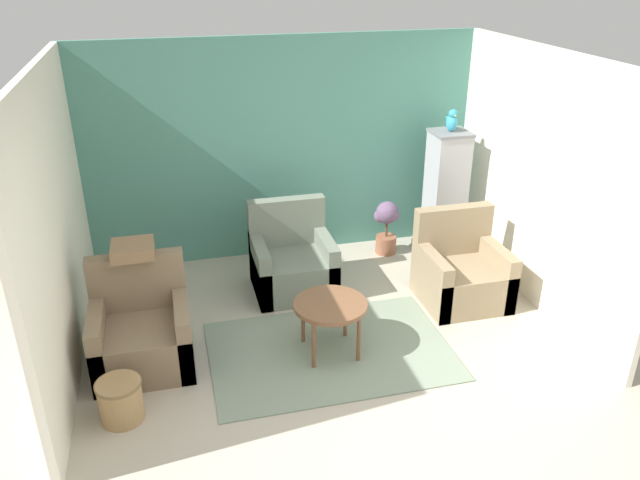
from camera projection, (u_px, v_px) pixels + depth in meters
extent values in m
plane|color=#B2A893|center=(374.00, 435.00, 4.52)|extent=(20.00, 20.00, 0.00)
cube|color=#4C897A|center=(284.00, 150.00, 6.81)|extent=(4.37, 0.06, 2.42)
cube|color=silver|center=(56.00, 227.00, 4.92)|extent=(0.06, 3.16, 2.42)
cube|color=silver|center=(541.00, 181.00, 5.88)|extent=(0.06, 3.16, 2.42)
cube|color=gray|center=(330.00, 351.00, 5.46)|extent=(2.08, 1.40, 0.01)
cylinder|color=brown|center=(330.00, 305.00, 5.26)|extent=(0.63, 0.63, 0.04)
cylinder|color=brown|center=(314.00, 345.00, 5.15)|extent=(0.04, 0.04, 0.45)
cylinder|color=brown|center=(359.00, 339.00, 5.24)|extent=(0.04, 0.04, 0.45)
cylinder|color=brown|center=(303.00, 321.00, 5.50)|extent=(0.04, 0.04, 0.45)
cylinder|color=brown|center=(346.00, 315.00, 5.58)|extent=(0.04, 0.04, 0.45)
cube|color=#7A664C|center=(143.00, 345.00, 5.20)|extent=(0.80, 0.74, 0.40)
cube|color=#7A664C|center=(137.00, 281.00, 5.27)|extent=(0.80, 0.14, 0.50)
cube|color=#7A664C|center=(100.00, 342.00, 5.08)|extent=(0.12, 0.74, 0.57)
cube|color=#7A664C|center=(184.00, 331.00, 5.23)|extent=(0.12, 0.74, 0.57)
cube|color=#8E7A5B|center=(462.00, 283.00, 6.16)|extent=(0.80, 0.74, 0.40)
cube|color=#8E7A5B|center=(453.00, 230.00, 6.23)|extent=(0.80, 0.14, 0.50)
cube|color=#8E7A5B|center=(431.00, 280.00, 6.05)|extent=(0.12, 0.74, 0.57)
cube|color=#8E7A5B|center=(494.00, 272.00, 6.20)|extent=(0.12, 0.74, 0.57)
cube|color=slate|center=(293.00, 273.00, 6.36)|extent=(0.80, 0.74, 0.40)
cube|color=slate|center=(286.00, 221.00, 6.43)|extent=(0.80, 0.14, 0.50)
cube|color=slate|center=(260.00, 269.00, 6.24)|extent=(0.12, 0.74, 0.57)
cube|color=slate|center=(325.00, 262.00, 6.40)|extent=(0.12, 0.74, 0.57)
cube|color=slate|center=(440.00, 249.00, 7.23)|extent=(0.51, 0.51, 0.09)
cube|color=#A8A8AD|center=(445.00, 192.00, 6.93)|extent=(0.38, 0.38, 1.31)
cube|color=slate|center=(451.00, 133.00, 6.65)|extent=(0.40, 0.40, 0.03)
ellipsoid|color=teal|center=(452.00, 123.00, 6.60)|extent=(0.11, 0.14, 0.18)
sphere|color=teal|center=(453.00, 114.00, 6.54)|extent=(0.10, 0.10, 0.10)
cone|color=gold|center=(455.00, 115.00, 6.51)|extent=(0.04, 0.04, 0.04)
cone|color=teal|center=(449.00, 123.00, 6.67)|extent=(0.06, 0.12, 0.16)
cylinder|color=brown|center=(386.00, 244.00, 7.20)|extent=(0.24, 0.24, 0.21)
cylinder|color=brown|center=(387.00, 228.00, 7.11)|extent=(0.03, 0.03, 0.20)
sphere|color=#664C6B|center=(387.00, 213.00, 7.03)|extent=(0.26, 0.26, 0.26)
sphere|color=#664C6B|center=(381.00, 216.00, 7.06)|extent=(0.15, 0.15, 0.15)
sphere|color=#664C6B|center=(393.00, 215.00, 7.04)|extent=(0.14, 0.14, 0.14)
cylinder|color=#A37F51|center=(121.00, 401.00, 4.62)|extent=(0.32, 0.32, 0.33)
cylinder|color=brown|center=(118.00, 384.00, 4.55)|extent=(0.34, 0.34, 0.02)
cube|color=#846647|center=(133.00, 249.00, 5.14)|extent=(0.35, 0.35, 0.10)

